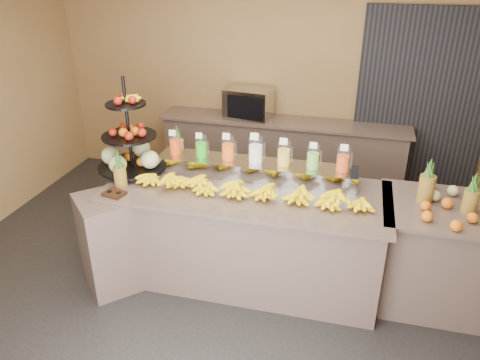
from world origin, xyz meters
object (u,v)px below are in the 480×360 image
at_px(fruit_stand, 135,149).
at_px(oven_warmer, 249,103).
at_px(condiment_caddy, 114,194).
at_px(banana_heap, 251,186).
at_px(pitcher_tray, 255,169).
at_px(right_fruit_pile, 446,204).

height_order(fruit_stand, oven_warmer, fruit_stand).
bearing_deg(condiment_caddy, banana_heap, 14.94).
distance_m(banana_heap, oven_warmer, 2.09).
bearing_deg(pitcher_tray, fruit_stand, -172.14).
height_order(right_fruit_pile, oven_warmer, oven_warmer).
bearing_deg(fruit_stand, pitcher_tray, 0.30).
xyz_separation_m(pitcher_tray, right_fruit_pile, (1.62, -0.27, 0.00)).
height_order(banana_heap, oven_warmer, oven_warmer).
xyz_separation_m(pitcher_tray, oven_warmer, (-0.46, 1.67, 0.11)).
xyz_separation_m(pitcher_tray, fruit_stand, (-1.12, -0.15, 0.16)).
xyz_separation_m(banana_heap, fruit_stand, (-1.17, 0.20, 0.15)).
bearing_deg(oven_warmer, fruit_stand, -103.04).
distance_m(banana_heap, right_fruit_pile, 1.58).
bearing_deg(banana_heap, oven_warmer, 103.99).
relative_size(fruit_stand, right_fruit_pile, 2.01).
relative_size(pitcher_tray, oven_warmer, 3.30).
height_order(banana_heap, condiment_caddy, banana_heap).
distance_m(fruit_stand, oven_warmer, 1.94).
bearing_deg(fruit_stand, banana_heap, -17.26).
bearing_deg(banana_heap, condiment_caddy, -165.06).
relative_size(banana_heap, right_fruit_pile, 4.78).
bearing_deg(pitcher_tray, condiment_caddy, -149.01).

